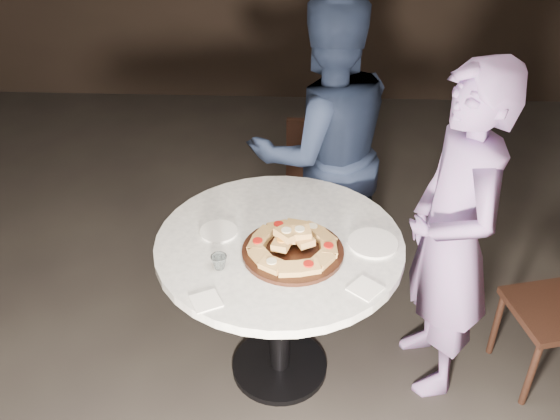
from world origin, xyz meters
name	(u,v)px	position (x,y,z in m)	size (l,w,h in m)	color
floor	(295,388)	(0.00, 0.00, 0.00)	(7.00, 7.00, 0.00)	black
table	(280,267)	(-0.08, 0.13, 0.67)	(1.46, 1.46, 0.83)	black
serving_board	(293,251)	(-0.02, 0.04, 0.84)	(0.44, 0.44, 0.02)	black
focaccia_pile	(293,244)	(-0.02, 0.04, 0.88)	(0.39, 0.39, 0.10)	#B68646
plate_left	(219,231)	(-0.36, 0.18, 0.83)	(0.17, 0.17, 0.01)	white
plate_right	(373,243)	(0.33, 0.12, 0.83)	(0.22, 0.22, 0.01)	white
water_glass	(219,262)	(-0.33, -0.07, 0.86)	(0.07, 0.07, 0.06)	silver
napkin_near	(206,301)	(-0.35, -0.28, 0.83)	(0.11, 0.11, 0.01)	white
napkin_far	(365,288)	(0.27, -0.18, 0.83)	(0.11, 0.11, 0.01)	white
chair_far	(319,164)	(0.11, 1.39, 0.49)	(0.42, 0.44, 0.85)	black
diner_navy	(323,150)	(0.12, 0.91, 0.86)	(0.83, 0.65, 1.71)	#141C31
diner_teal	(451,239)	(0.67, 0.17, 0.83)	(0.61, 0.40, 1.66)	slate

